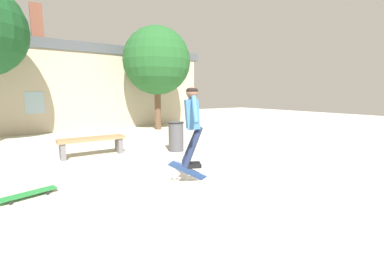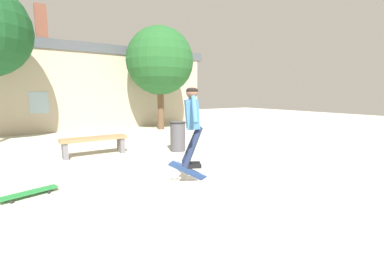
{
  "view_description": "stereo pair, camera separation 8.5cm",
  "coord_description": "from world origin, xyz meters",
  "views": [
    {
      "loc": [
        -3.03,
        -3.55,
        1.66
      ],
      "look_at": [
        -0.47,
        0.32,
        0.98
      ],
      "focal_mm": 24.0,
      "sensor_mm": 36.0,
      "label": 1
    },
    {
      "loc": [
        -2.95,
        -3.6,
        1.66
      ],
      "look_at": [
        -0.47,
        0.32,
        0.98
      ],
      "focal_mm": 24.0,
      "sensor_mm": 36.0,
      "label": 2
    }
  ],
  "objects": [
    {
      "name": "park_bench",
      "position": [
        -1.53,
        3.62,
        0.37
      ],
      "size": [
        1.7,
        0.46,
        0.51
      ],
      "rotation": [
        0.0,
        0.0,
        0.01
      ],
      "color": "#99754C",
      "rests_on": "ground_plane"
    },
    {
      "name": "tree_right",
      "position": [
        2.33,
        7.49,
        3.17
      ],
      "size": [
        3.09,
        3.09,
        4.72
      ],
      "color": "brown",
      "rests_on": "ground_plane"
    },
    {
      "name": "skateboard_flipping",
      "position": [
        -0.53,
        0.37,
        0.24
      ],
      "size": [
        0.73,
        0.29,
        0.51
      ],
      "rotation": [
        0.0,
        0.0,
        -0.15
      ],
      "color": "#2D519E"
    },
    {
      "name": "building_backdrop",
      "position": [
        -0.03,
        9.15,
        2.08
      ],
      "size": [
        11.27,
        0.52,
        5.28
      ],
      "color": "#B7A88E",
      "rests_on": "ground_plane"
    },
    {
      "name": "trash_bin",
      "position": [
        0.67,
        2.9,
        0.45
      ],
      "size": [
        0.48,
        0.48,
        0.87
      ],
      "color": "#47474C",
      "rests_on": "ground_plane"
    },
    {
      "name": "skater",
      "position": [
        -0.47,
        0.32,
        1.21
      ],
      "size": [
        0.57,
        1.06,
        1.47
      ],
      "rotation": [
        0.0,
        0.0,
        -0.45
      ],
      "color": "teal"
    },
    {
      "name": "ground_plane",
      "position": [
        0.0,
        0.0,
        0.0
      ],
      "size": [
        40.0,
        40.0,
        0.0
      ],
      "primitive_type": "plane",
      "color": "beige"
    },
    {
      "name": "skateboard_resting",
      "position": [
        -3.06,
        1.21,
        0.07
      ],
      "size": [
        0.87,
        0.41,
        0.08
      ],
      "rotation": [
        0.0,
        0.0,
        3.41
      ],
      "color": "#237F38",
      "rests_on": "ground_plane"
    }
  ]
}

